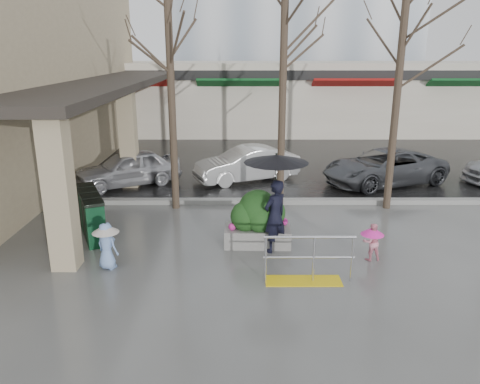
{
  "coord_description": "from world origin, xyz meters",
  "views": [
    {
      "loc": [
        -0.04,
        -10.07,
        4.67
      ],
      "look_at": [
        -0.03,
        0.99,
        1.3
      ],
      "focal_mm": 35.0,
      "sensor_mm": 36.0,
      "label": 1
    }
  ],
  "objects_px": {
    "handrail": "(307,265)",
    "child_pink": "(372,239)",
    "woman": "(276,191)",
    "tree_midwest": "(284,29)",
    "news_boxes": "(91,214)",
    "planter": "(258,219)",
    "car_b": "(247,164)",
    "child_blue": "(106,242)",
    "car_a": "(128,168)",
    "tree_west": "(169,34)",
    "tree_mideast": "(402,43)",
    "car_c": "(384,167)"
  },
  "relations": [
    {
      "from": "child_pink",
      "to": "child_blue",
      "type": "distance_m",
      "value": 5.98
    },
    {
      "from": "planter",
      "to": "car_b",
      "type": "relative_size",
      "value": 0.43
    },
    {
      "from": "car_c",
      "to": "child_blue",
      "type": "bearing_deg",
      "value": -71.23
    },
    {
      "from": "woman",
      "to": "car_b",
      "type": "height_order",
      "value": "woman"
    },
    {
      "from": "tree_west",
      "to": "car_c",
      "type": "height_order",
      "value": "tree_west"
    },
    {
      "from": "handrail",
      "to": "planter",
      "type": "height_order",
      "value": "planter"
    },
    {
      "from": "handrail",
      "to": "woman",
      "type": "bearing_deg",
      "value": 109.81
    },
    {
      "from": "woman",
      "to": "car_a",
      "type": "bearing_deg",
      "value": -90.41
    },
    {
      "from": "woman",
      "to": "car_c",
      "type": "relative_size",
      "value": 0.53
    },
    {
      "from": "tree_midwest",
      "to": "child_pink",
      "type": "relative_size",
      "value": 7.86
    },
    {
      "from": "tree_west",
      "to": "planter",
      "type": "bearing_deg",
      "value": -49.53
    },
    {
      "from": "tree_mideast",
      "to": "car_a",
      "type": "bearing_deg",
      "value": 163.66
    },
    {
      "from": "car_a",
      "to": "car_b",
      "type": "bearing_deg",
      "value": 68.89
    },
    {
      "from": "tree_midwest",
      "to": "child_blue",
      "type": "bearing_deg",
      "value": -135.01
    },
    {
      "from": "tree_midwest",
      "to": "tree_mideast",
      "type": "distance_m",
      "value": 3.32
    },
    {
      "from": "tree_midwest",
      "to": "news_boxes",
      "type": "bearing_deg",
      "value": -156.68
    },
    {
      "from": "tree_west",
      "to": "tree_midwest",
      "type": "distance_m",
      "value": 3.2
    },
    {
      "from": "child_pink",
      "to": "car_c",
      "type": "bearing_deg",
      "value": -116.08
    },
    {
      "from": "child_blue",
      "to": "car_c",
      "type": "xyz_separation_m",
      "value": [
        8.14,
        6.85,
        -0.01
      ]
    },
    {
      "from": "tree_west",
      "to": "woman",
      "type": "distance_m",
      "value": 5.57
    },
    {
      "from": "tree_mideast",
      "to": "news_boxes",
      "type": "distance_m",
      "value": 9.69
    },
    {
      "from": "handrail",
      "to": "tree_mideast",
      "type": "distance_m",
      "value": 7.28
    },
    {
      "from": "tree_mideast",
      "to": "tree_west",
      "type": "bearing_deg",
      "value": -180.0
    },
    {
      "from": "tree_midwest",
      "to": "car_a",
      "type": "height_order",
      "value": "tree_midwest"
    },
    {
      "from": "woman",
      "to": "planter",
      "type": "relative_size",
      "value": 1.47
    },
    {
      "from": "woman",
      "to": "child_blue",
      "type": "bearing_deg",
      "value": -26.67
    },
    {
      "from": "tree_midwest",
      "to": "news_boxes",
      "type": "distance_m",
      "value": 7.25
    },
    {
      "from": "child_blue",
      "to": "tree_midwest",
      "type": "bearing_deg",
      "value": -106.49
    },
    {
      "from": "car_b",
      "to": "news_boxes",
      "type": "bearing_deg",
      "value": -61.24
    },
    {
      "from": "planter",
      "to": "child_blue",
      "type": "bearing_deg",
      "value": -158.49
    },
    {
      "from": "woman",
      "to": "planter",
      "type": "distance_m",
      "value": 1.01
    },
    {
      "from": "handrail",
      "to": "child_blue",
      "type": "relative_size",
      "value": 1.77
    },
    {
      "from": "tree_mideast",
      "to": "child_pink",
      "type": "relative_size",
      "value": 7.3
    },
    {
      "from": "tree_west",
      "to": "car_c",
      "type": "relative_size",
      "value": 1.5
    },
    {
      "from": "planter",
      "to": "car_c",
      "type": "xyz_separation_m",
      "value": [
        4.75,
        5.52,
        -0.05
      ]
    },
    {
      "from": "handrail",
      "to": "woman",
      "type": "xyz_separation_m",
      "value": [
        -0.56,
        1.56,
        1.14
      ]
    },
    {
      "from": "child_blue",
      "to": "car_b",
      "type": "height_order",
      "value": "car_b"
    },
    {
      "from": "handrail",
      "to": "tree_mideast",
      "type": "height_order",
      "value": "tree_mideast"
    },
    {
      "from": "car_b",
      "to": "car_c",
      "type": "distance_m",
      "value": 4.97
    },
    {
      "from": "woman",
      "to": "child_pink",
      "type": "relative_size",
      "value": 2.72
    },
    {
      "from": "handrail",
      "to": "woman",
      "type": "height_order",
      "value": "woman"
    },
    {
      "from": "handrail",
      "to": "child_pink",
      "type": "xyz_separation_m",
      "value": [
        1.64,
        1.06,
        0.15
      ]
    },
    {
      "from": "tree_west",
      "to": "child_pink",
      "type": "relative_size",
      "value": 7.63
    },
    {
      "from": "handrail",
      "to": "tree_west",
      "type": "xyz_separation_m",
      "value": [
        -3.36,
        4.8,
        4.71
      ]
    },
    {
      "from": "tree_midwest",
      "to": "car_a",
      "type": "relative_size",
      "value": 1.89
    },
    {
      "from": "tree_mideast",
      "to": "child_pink",
      "type": "distance_m",
      "value": 5.92
    },
    {
      "from": "tree_midwest",
      "to": "car_c",
      "type": "distance_m",
      "value": 6.65
    },
    {
      "from": "planter",
      "to": "car_a",
      "type": "bearing_deg",
      "value": 129.79
    },
    {
      "from": "handrail",
      "to": "child_pink",
      "type": "distance_m",
      "value": 1.96
    },
    {
      "from": "tree_midwest",
      "to": "car_b",
      "type": "relative_size",
      "value": 1.83
    }
  ]
}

